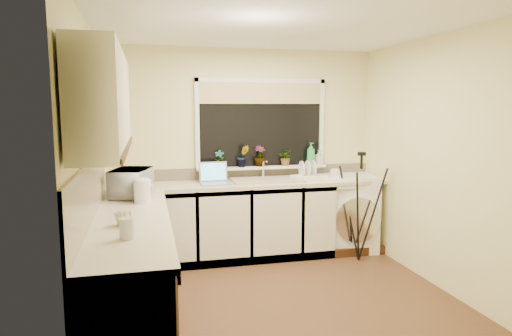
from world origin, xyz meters
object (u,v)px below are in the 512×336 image
at_px(washing_machine, 346,212).
at_px(kettle, 143,192).
at_px(microwave, 131,183).
at_px(plant_b, 243,156).
at_px(tripod, 360,207).
at_px(glass_jug, 127,229).
at_px(steel_jar, 126,219).
at_px(plant_c, 260,156).
at_px(dish_rack, 309,178).
at_px(soap_bottle_green, 311,154).
at_px(soap_bottle_clear, 319,157).
at_px(cup_left, 122,219).
at_px(cup_back, 336,173).
at_px(plant_d, 286,157).
at_px(laptop, 214,178).
at_px(plant_a, 219,159).

height_order(washing_machine, kettle, kettle).
xyz_separation_m(microwave, plant_b, (1.27, 0.77, 0.15)).
distance_m(tripod, glass_jug, 3.00).
relative_size(steel_jar, plant_c, 0.45).
relative_size(dish_rack, glass_jug, 2.59).
xyz_separation_m(plant_b, soap_bottle_green, (0.86, 0.01, 0.01)).
xyz_separation_m(glass_jug, soap_bottle_clear, (2.23, 2.27, 0.17)).
xyz_separation_m(soap_bottle_green, cup_left, (-2.17, -1.89, -0.24)).
relative_size(washing_machine, plant_c, 3.72).
relative_size(cup_back, cup_left, 1.20).
xyz_separation_m(tripod, soap_bottle_green, (-0.37, 0.62, 0.56)).
xyz_separation_m(plant_c, plant_d, (0.33, -0.00, -0.03)).
relative_size(microwave, cup_back, 3.73).
bearing_deg(microwave, plant_d, -51.60).
xyz_separation_m(tripod, cup_left, (-2.55, -1.27, 0.32)).
bearing_deg(microwave, kettle, -146.75).
bearing_deg(soap_bottle_clear, microwave, -160.49).
xyz_separation_m(washing_machine, plant_d, (-0.74, 0.17, 0.68)).
bearing_deg(glass_jug, tripod, 33.28).
distance_m(laptop, plant_c, 0.67).
bearing_deg(kettle, laptop, 48.01).
xyz_separation_m(kettle, glass_jug, (-0.10, -1.15, -0.03)).
height_order(washing_machine, soap_bottle_clear, soap_bottle_clear).
bearing_deg(plant_d, laptop, -165.21).
bearing_deg(glass_jug, microwave, 90.39).
bearing_deg(plant_c, soap_bottle_clear, 0.13).
bearing_deg(plant_a, plant_c, 2.75).
relative_size(dish_rack, plant_c, 1.44).
bearing_deg(cup_left, dish_rack, 38.88).
height_order(steel_jar, soap_bottle_green, soap_bottle_green).
height_order(dish_rack, soap_bottle_clear, soap_bottle_clear).
bearing_deg(washing_machine, cup_left, -138.52).
bearing_deg(microwave, washing_machine, -61.51).
height_order(soap_bottle_green, cup_left, soap_bottle_green).
relative_size(soap_bottle_green, soap_bottle_clear, 1.55).
relative_size(dish_rack, plant_b, 1.38).
distance_m(plant_a, cup_back, 1.45).
bearing_deg(plant_a, glass_jug, -113.46).
distance_m(soap_bottle_green, soap_bottle_clear, 0.12).
bearing_deg(glass_jug, cup_left, 97.69).
bearing_deg(tripod, plant_d, 142.24).
bearing_deg(cup_back, plant_d, 169.25).
bearing_deg(plant_b, laptop, -149.84).
xyz_separation_m(washing_machine, soap_bottle_clear, (-0.31, 0.18, 0.67)).
bearing_deg(cup_left, laptop, 60.62).
xyz_separation_m(tripod, soap_bottle_clear, (-0.27, 0.63, 0.51)).
bearing_deg(plant_a, dish_rack, -11.51).
distance_m(glass_jug, soap_bottle_green, 3.11).
distance_m(steel_jar, soap_bottle_green, 2.88).
height_order(laptop, soap_bottle_green, soap_bottle_green).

